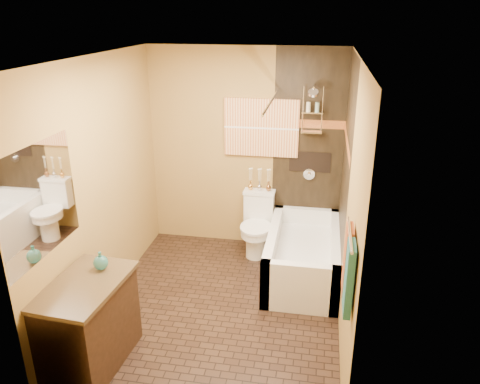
% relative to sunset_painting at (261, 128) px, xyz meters
% --- Properties ---
extents(floor, '(3.00, 3.00, 0.00)m').
position_rel_sunset_painting_xyz_m(floor, '(-0.20, -1.48, -1.55)').
color(floor, black).
rests_on(floor, ground).
extents(wall_left, '(0.02, 3.00, 2.50)m').
position_rel_sunset_painting_xyz_m(wall_left, '(-1.40, -1.48, -0.30)').
color(wall_left, '#A07A3E').
rests_on(wall_left, floor).
extents(wall_right, '(0.02, 3.00, 2.50)m').
position_rel_sunset_painting_xyz_m(wall_right, '(1.00, -1.48, -0.30)').
color(wall_right, '#A07A3E').
rests_on(wall_right, floor).
extents(wall_back, '(2.40, 0.02, 2.50)m').
position_rel_sunset_painting_xyz_m(wall_back, '(-0.20, 0.02, -0.30)').
color(wall_back, '#A07A3E').
rests_on(wall_back, floor).
extents(wall_front, '(2.40, 0.02, 2.50)m').
position_rel_sunset_painting_xyz_m(wall_front, '(-0.20, -2.98, -0.30)').
color(wall_front, '#A07A3E').
rests_on(wall_front, floor).
extents(ceiling, '(3.00, 3.00, 0.00)m').
position_rel_sunset_painting_xyz_m(ceiling, '(-0.20, -1.48, 0.95)').
color(ceiling, silver).
rests_on(ceiling, wall_back).
extents(alcove_tile_back, '(0.85, 0.01, 2.50)m').
position_rel_sunset_painting_xyz_m(alcove_tile_back, '(0.57, 0.01, -0.30)').
color(alcove_tile_back, black).
rests_on(alcove_tile_back, wall_back).
extents(alcove_tile_right, '(0.01, 1.50, 2.50)m').
position_rel_sunset_painting_xyz_m(alcove_tile_right, '(0.99, -0.73, -0.30)').
color(alcove_tile_right, black).
rests_on(alcove_tile_right, wall_right).
extents(mosaic_band_back, '(0.85, 0.01, 0.10)m').
position_rel_sunset_painting_xyz_m(mosaic_band_back, '(0.57, 0.00, 0.07)').
color(mosaic_band_back, brown).
rests_on(mosaic_band_back, alcove_tile_back).
extents(mosaic_band_right, '(0.01, 1.50, 0.10)m').
position_rel_sunset_painting_xyz_m(mosaic_band_right, '(0.98, -0.73, 0.07)').
color(mosaic_band_right, brown).
rests_on(mosaic_band_right, alcove_tile_right).
extents(alcove_niche, '(0.50, 0.01, 0.25)m').
position_rel_sunset_painting_xyz_m(alcove_niche, '(0.60, 0.01, -0.40)').
color(alcove_niche, black).
rests_on(alcove_niche, alcove_tile_back).
extents(shower_fixtures, '(0.24, 0.33, 1.16)m').
position_rel_sunset_painting_xyz_m(shower_fixtures, '(0.60, -0.10, 0.12)').
color(shower_fixtures, silver).
rests_on(shower_fixtures, floor).
extents(curtain_rod, '(0.03, 1.55, 0.03)m').
position_rel_sunset_painting_xyz_m(curtain_rod, '(0.20, -0.73, 0.47)').
color(curtain_rod, silver).
rests_on(curtain_rod, wall_back).
extents(towel_bar, '(0.02, 0.55, 0.02)m').
position_rel_sunset_painting_xyz_m(towel_bar, '(0.95, -2.53, -0.10)').
color(towel_bar, silver).
rests_on(towel_bar, wall_right).
extents(towel_teal, '(0.05, 0.22, 0.52)m').
position_rel_sunset_painting_xyz_m(towel_teal, '(0.96, -2.66, -0.37)').
color(towel_teal, '#1B545D').
rests_on(towel_teal, towel_bar).
extents(towel_rust, '(0.05, 0.22, 0.52)m').
position_rel_sunset_painting_xyz_m(towel_rust, '(0.96, -2.40, -0.37)').
color(towel_rust, maroon).
rests_on(towel_rust, towel_bar).
extents(sunset_painting, '(0.90, 0.04, 0.70)m').
position_rel_sunset_painting_xyz_m(sunset_painting, '(0.00, 0.00, 0.00)').
color(sunset_painting, '#C45D2E').
rests_on(sunset_painting, wall_back).
extents(vanity_mirror, '(0.01, 1.00, 0.90)m').
position_rel_sunset_painting_xyz_m(vanity_mirror, '(-1.39, -2.48, -0.05)').
color(vanity_mirror, white).
rests_on(vanity_mirror, wall_left).
extents(bathtub, '(0.80, 1.50, 0.55)m').
position_rel_sunset_painting_xyz_m(bathtub, '(0.60, -0.73, -1.33)').
color(bathtub, white).
rests_on(bathtub, floor).
extents(toilet, '(0.39, 0.58, 0.77)m').
position_rel_sunset_painting_xyz_m(toilet, '(0.00, -0.26, -1.16)').
color(toilet, white).
rests_on(toilet, floor).
extents(vanity, '(0.62, 0.94, 0.80)m').
position_rel_sunset_painting_xyz_m(vanity, '(-1.12, -2.48, -1.15)').
color(vanity, black).
rests_on(vanity, floor).
extents(teal_bottle, '(0.15, 0.15, 0.20)m').
position_rel_sunset_painting_xyz_m(teal_bottle, '(-1.07, -2.24, -0.67)').
color(teal_bottle, '#26736E').
rests_on(teal_bottle, vanity).
extents(bud_vases, '(0.29, 0.06, 0.28)m').
position_rel_sunset_painting_xyz_m(bud_vases, '(0.00, -0.09, -0.63)').
color(bud_vases, gold).
rests_on(bud_vases, toilet).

